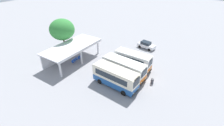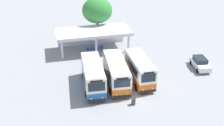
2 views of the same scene
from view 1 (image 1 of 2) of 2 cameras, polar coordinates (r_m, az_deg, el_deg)
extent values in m
plane|color=#939399|center=(28.60, 11.03, -6.13)|extent=(180.00, 180.00, 0.00)
cylinder|color=black|center=(26.57, 6.71, -7.77)|extent=(0.28, 0.91, 0.90)
cylinder|color=black|center=(25.08, 4.01, -10.39)|extent=(0.28, 0.91, 0.90)
cylinder|color=black|center=(28.65, -1.37, -4.26)|extent=(0.28, 0.91, 0.90)
cylinder|color=black|center=(27.28, -4.30, -6.43)|extent=(0.28, 0.91, 0.90)
cube|color=#23569E|center=(26.52, 1.14, -6.36)|extent=(2.86, 7.73, 1.03)
cube|color=beige|center=(25.70, 1.17, -3.89)|extent=(2.86, 7.73, 1.77)
cube|color=beige|center=(25.17, 1.19, -2.13)|extent=(2.77, 7.50, 0.12)
cube|color=black|center=(25.24, 8.28, -10.16)|extent=(2.23, 0.25, 0.28)
cube|color=#1E2833|center=(24.10, 8.51, -6.86)|extent=(1.92, 0.18, 1.15)
cube|color=black|center=(23.67, 8.65, -5.50)|extent=(1.41, 0.15, 0.24)
cube|color=#1E2833|center=(26.50, 2.47, -2.57)|extent=(0.45, 6.06, 0.97)
cube|color=#1E2833|center=(24.96, -0.59, -4.94)|extent=(0.45, 6.06, 0.97)
sphere|color=#EAEACC|center=(25.48, 9.04, -8.85)|extent=(0.20, 0.20, 0.20)
sphere|color=#EAEACC|center=(24.60, 7.56, -10.43)|extent=(0.20, 0.20, 0.20)
cylinder|color=black|center=(28.84, 9.28, -4.46)|extent=(0.29, 0.91, 0.90)
cylinder|color=black|center=(27.23, 6.92, -6.68)|extent=(0.29, 0.91, 0.90)
cylinder|color=black|center=(30.93, 1.49, -1.31)|extent=(0.29, 0.91, 0.90)
cylinder|color=black|center=(29.44, -1.12, -3.18)|extent=(0.29, 0.91, 0.90)
cube|color=orange|center=(28.76, 4.05, -3.08)|extent=(2.98, 7.98, 1.05)
cube|color=silver|center=(28.02, 4.16, -0.80)|extent=(2.98, 7.98, 1.64)
cube|color=silver|center=(27.57, 4.22, 0.74)|extent=(2.89, 7.74, 0.12)
cube|color=black|center=(27.45, 10.87, -6.53)|extent=(2.24, 0.28, 0.28)
cube|color=#1E2833|center=(26.43, 11.16, -3.44)|extent=(1.93, 0.21, 1.06)
cube|color=black|center=(26.07, 11.31, -2.26)|extent=(1.41, 0.16, 0.24)
cube|color=#1E2833|center=(28.89, 5.29, 0.31)|extent=(0.55, 6.23, 0.90)
cube|color=#1E2833|center=(27.22, 2.61, -1.68)|extent=(0.55, 6.23, 0.90)
sphere|color=#EAEACC|center=(27.74, 11.55, -5.35)|extent=(0.20, 0.20, 0.20)
sphere|color=#EAEACC|center=(26.80, 10.26, -6.68)|extent=(0.20, 0.20, 0.20)
cylinder|color=black|center=(31.35, 11.40, -1.51)|extent=(0.24, 0.90, 0.90)
cylinder|color=black|center=(29.72, 9.75, -3.32)|extent=(0.24, 0.90, 0.90)
cylinder|color=black|center=(32.87, 4.69, 0.71)|extent=(0.24, 0.90, 0.90)
cylinder|color=black|center=(31.32, 2.77, -0.89)|extent=(0.24, 0.90, 0.90)
cube|color=orange|center=(30.99, 7.15, -0.47)|extent=(2.32, 6.88, 1.08)
cube|color=white|center=(30.28, 7.32, 1.80)|extent=(2.32, 6.88, 1.74)
cube|color=white|center=(29.84, 7.44, 3.36)|extent=(2.25, 6.67, 0.12)
cube|color=black|center=(30.10, 12.90, -3.04)|extent=(2.08, 0.14, 0.28)
cube|color=#1E2833|center=(29.13, 13.24, 0.01)|extent=(1.80, 0.08, 1.13)
cube|color=black|center=(28.79, 13.40, 1.21)|extent=(1.31, 0.07, 0.24)
cube|color=#1E2833|center=(31.16, 8.09, 2.74)|extent=(0.14, 5.47, 0.96)
cube|color=#1E2833|center=(29.45, 6.17, 1.09)|extent=(0.14, 5.47, 0.96)
sphere|color=#EAEACC|center=(30.42, 13.39, -2.02)|extent=(0.20, 0.20, 0.20)
sphere|color=#EAEACC|center=(29.46, 12.49, -3.09)|extent=(0.20, 0.20, 0.20)
cylinder|color=black|center=(39.79, 14.04, 5.33)|extent=(0.27, 0.66, 0.64)
cylinder|color=black|center=(38.45, 12.83, 4.55)|extent=(0.27, 0.66, 0.64)
cylinder|color=black|center=(40.88, 10.92, 6.42)|extent=(0.27, 0.66, 0.64)
cylinder|color=black|center=(39.57, 9.64, 5.70)|extent=(0.27, 0.66, 0.64)
cube|color=silver|center=(39.51, 11.90, 5.97)|extent=(2.34, 4.34, 0.70)
cube|color=#1E2833|center=(39.33, 11.74, 6.92)|extent=(1.79, 2.34, 0.60)
cylinder|color=silver|center=(29.52, -17.62, -2.05)|extent=(0.36, 0.36, 3.20)
cylinder|color=silver|center=(32.51, -10.69, 2.20)|extent=(0.36, 0.36, 3.20)
cylinder|color=silver|center=(36.05, -4.99, 5.66)|extent=(0.36, 0.36, 3.20)
cube|color=silver|center=(35.55, -16.14, 4.10)|extent=(11.44, 0.20, 3.20)
cube|color=silver|center=(33.18, -13.77, 5.75)|extent=(11.94, 5.48, 0.20)
cube|color=silver|center=(31.53, -10.27, 4.29)|extent=(11.94, 0.10, 0.28)
cylinder|color=slate|center=(33.33, -12.97, -0.05)|extent=(0.03, 0.03, 0.44)
cylinder|color=slate|center=(33.14, -13.41, -0.31)|extent=(0.03, 0.03, 0.44)
cylinder|color=slate|center=(33.56, -13.38, 0.13)|extent=(0.03, 0.03, 0.44)
cylinder|color=slate|center=(33.37, -13.82, -0.12)|extent=(0.03, 0.03, 0.44)
cube|color=#1E4CB2|center=(33.23, -13.44, 0.27)|extent=(0.46, 0.46, 0.04)
cube|color=#1E4CB2|center=(33.27, -13.72, 0.67)|extent=(0.44, 0.06, 0.40)
cylinder|color=slate|center=(33.72, -12.37, 0.42)|extent=(0.03, 0.03, 0.44)
cylinder|color=slate|center=(33.52, -12.80, 0.17)|extent=(0.03, 0.03, 0.44)
cylinder|color=slate|center=(33.95, -12.78, 0.59)|extent=(0.03, 0.03, 0.44)
cylinder|color=slate|center=(33.76, -13.21, 0.35)|extent=(0.03, 0.03, 0.44)
cube|color=#1E4CB2|center=(33.62, -12.84, 0.73)|extent=(0.46, 0.46, 0.04)
cube|color=#1E4CB2|center=(33.65, -13.11, 1.13)|extent=(0.44, 0.06, 0.40)
cylinder|color=slate|center=(34.09, -11.76, 0.86)|extent=(0.03, 0.03, 0.44)
cylinder|color=slate|center=(33.89, -12.18, 0.62)|extent=(0.03, 0.03, 0.44)
cylinder|color=slate|center=(34.33, -12.16, 1.04)|extent=(0.03, 0.03, 0.44)
cylinder|color=slate|center=(34.13, -12.59, 0.79)|extent=(0.03, 0.03, 0.44)
cube|color=#1E4CB2|center=(33.99, -12.22, 1.18)|extent=(0.46, 0.46, 0.04)
cube|color=#1E4CB2|center=(34.03, -12.49, 1.57)|extent=(0.44, 0.06, 0.40)
cylinder|color=slate|center=(34.39, -10.98, 1.23)|extent=(0.03, 0.03, 0.44)
cylinder|color=slate|center=(34.18, -11.40, 0.99)|extent=(0.03, 0.03, 0.44)
cylinder|color=slate|center=(34.62, -11.39, 1.40)|extent=(0.03, 0.03, 0.44)
cylinder|color=slate|center=(34.42, -11.80, 1.16)|extent=(0.03, 0.03, 0.44)
cube|color=#1E4CB2|center=(34.28, -11.43, 1.55)|extent=(0.46, 0.46, 0.04)
cube|color=#1E4CB2|center=(34.32, -11.70, 1.93)|extent=(0.44, 0.06, 0.40)
cylinder|color=slate|center=(34.78, -10.40, 1.66)|extent=(0.03, 0.03, 0.44)
cylinder|color=slate|center=(34.57, -10.81, 1.43)|extent=(0.03, 0.03, 0.44)
cylinder|color=slate|center=(35.01, -10.81, 1.83)|extent=(0.03, 0.03, 0.44)
cylinder|color=slate|center=(34.80, -11.21, 1.60)|extent=(0.03, 0.03, 0.44)
cube|color=#1E4CB2|center=(34.68, -10.84, 1.97)|extent=(0.46, 0.46, 0.04)
cube|color=#1E4CB2|center=(34.71, -11.11, 2.36)|extent=(0.44, 0.06, 0.40)
cylinder|color=brown|center=(37.42, -16.17, 5.80)|extent=(0.32, 0.32, 3.56)
ellipsoid|color=#338438|center=(36.07, -17.03, 11.12)|extent=(5.15, 5.15, 4.38)
cylinder|color=#3F3F47|center=(28.03, 13.83, -6.29)|extent=(0.48, 0.48, 0.85)
torus|color=black|center=(27.77, 13.95, -5.56)|extent=(0.49, 0.49, 0.06)
camera|label=2|loc=(22.31, 89.29, 4.45)|focal=43.25mm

